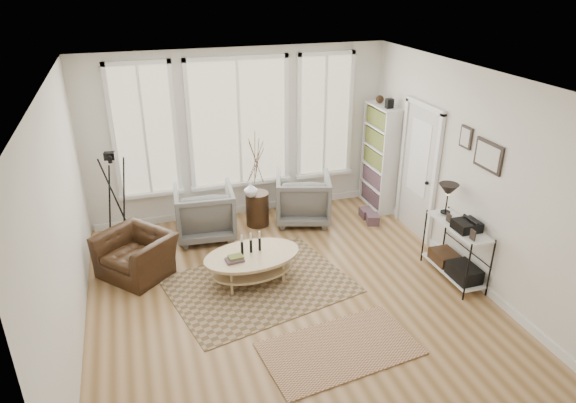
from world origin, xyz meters
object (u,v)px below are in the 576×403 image
object	(u,v)px
armchair_right	(303,198)
accent_chair	(136,255)
coffee_table	(252,260)
bookcase	(380,157)
low_shelf	(456,246)
armchair_left	(205,212)
side_table	(257,182)

from	to	relation	value
armchair_right	accent_chair	bearing A→B (deg)	35.10
coffee_table	accent_chair	xyz separation A→B (m)	(-1.53, 0.69, -0.02)
bookcase	armchair_right	size ratio (longest dim) A/B	2.21
low_shelf	armchair_left	distance (m)	3.90
coffee_table	accent_chair	distance (m)	1.68
bookcase	side_table	xyz separation A→B (m)	(-2.29, -0.07, -0.16)
bookcase	side_table	distance (m)	2.30
armchair_right	bookcase	bearing A→B (deg)	-156.91
side_table	armchair_left	bearing A→B (deg)	-170.65
coffee_table	armchair_right	bearing A→B (deg)	50.79
accent_chair	armchair_left	bearing A→B (deg)	85.79
bookcase	armchair_right	bearing A→B (deg)	-174.13
side_table	coffee_table	bearing A→B (deg)	-106.90
armchair_left	armchair_right	xyz separation A→B (m)	(1.71, 0.07, -0.01)
bookcase	coffee_table	world-z (taller)	bookcase
armchair_right	low_shelf	bearing A→B (deg)	138.60
coffee_table	side_table	xyz separation A→B (m)	(0.51, 1.68, 0.46)
coffee_table	side_table	distance (m)	1.82
bookcase	accent_chair	distance (m)	4.51
bookcase	low_shelf	size ratio (longest dim) A/B	1.58
bookcase	low_shelf	distance (m)	2.56
bookcase	coffee_table	xyz separation A→B (m)	(-2.81, -1.76, -0.62)
coffee_table	accent_chair	world-z (taller)	same
low_shelf	armchair_left	bearing A→B (deg)	143.94
armchair_left	accent_chair	distance (m)	1.41
bookcase	accent_chair	size ratio (longest dim) A/B	2.14
accent_chair	bookcase	bearing A→B (deg)	62.63
side_table	accent_chair	size ratio (longest dim) A/B	1.71
low_shelf	armchair_left	size ratio (longest dim) A/B	1.37
low_shelf	armchair_right	xyz separation A→B (m)	(-1.44, 2.37, -0.09)
low_shelf	coffee_table	bearing A→B (deg)	164.47
low_shelf	armchair_left	xyz separation A→B (m)	(-3.16, 2.30, -0.08)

